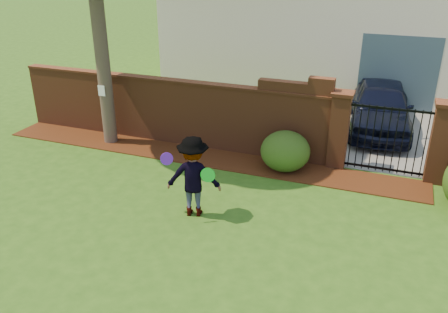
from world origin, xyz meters
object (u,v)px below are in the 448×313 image
at_px(frisbee_green, 208,175).
at_px(frisbee_purple, 167,159).
at_px(man, 193,177).
at_px(car, 381,109).

bearing_deg(frisbee_green, frisbee_purple, -158.78).
bearing_deg(frisbee_green, man, 166.30).
bearing_deg(car, frisbee_green, -119.26).
relative_size(man, frisbee_purple, 6.88).
bearing_deg(car, man, -122.28).
height_order(car, frisbee_green, car).
bearing_deg(man, frisbee_green, 150.93).
relative_size(car, frisbee_green, 14.42).
xyz_separation_m(car, man, (-3.13, -5.98, 0.13)).
height_order(man, frisbee_green, man).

